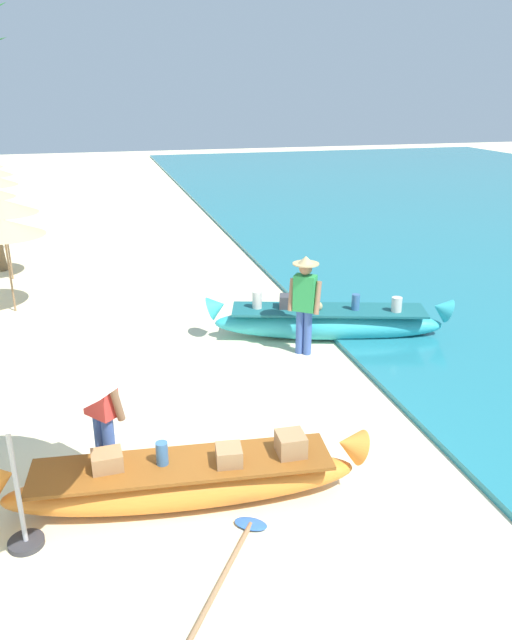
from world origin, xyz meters
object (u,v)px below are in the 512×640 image
(paddle, at_px, (232,560))
(boat_orange_foreground, at_px, (185,480))
(person_tourist_customer, at_px, (101,407))
(person_vendor_hatted, at_px, (305,299))
(boat_cyan_midground, at_px, (328,322))

(paddle, bearing_deg, boat_orange_foreground, 105.58)
(boat_orange_foreground, bearing_deg, person_tourist_customer, 141.44)
(person_vendor_hatted, height_order, person_tourist_customer, person_vendor_hatted)
(boat_orange_foreground, height_order, person_tourist_customer, person_tourist_customer)
(boat_cyan_midground, xyz_separation_m, paddle, (-2.97, -5.06, -0.29))
(boat_cyan_midground, distance_m, paddle, 5.87)
(boat_cyan_midground, height_order, person_vendor_hatted, person_vendor_hatted)
(boat_cyan_midground, bearing_deg, boat_orange_foreground, -128.96)
(boat_cyan_midground, distance_m, person_vendor_hatted, 1.08)
(boat_cyan_midground, bearing_deg, person_tourist_customer, -140.31)
(boat_cyan_midground, height_order, paddle, boat_cyan_midground)
(person_tourist_customer, bearing_deg, paddle, -56.74)
(person_tourist_customer, distance_m, paddle, 2.22)
(boat_orange_foreground, distance_m, person_tourist_customer, 1.25)
(person_vendor_hatted, distance_m, paddle, 5.18)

